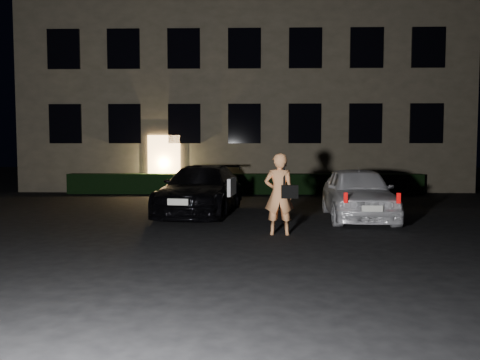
{
  "coord_description": "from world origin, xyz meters",
  "views": [
    {
      "loc": [
        0.26,
        -9.34,
        1.89
      ],
      "look_at": [
        0.01,
        2.0,
        1.14
      ],
      "focal_mm": 35.0,
      "sensor_mm": 36.0,
      "label": 1
    }
  ],
  "objects": [
    {
      "name": "sedan",
      "position": [
        -1.19,
        4.39,
        0.71
      ],
      "size": [
        2.55,
        5.08,
        1.41
      ],
      "rotation": [
        0.0,
        0.0,
        -0.12
      ],
      "color": "black",
      "rests_on": "ground"
    },
    {
      "name": "ground",
      "position": [
        0.0,
        0.0,
        0.0
      ],
      "size": [
        80.0,
        80.0,
        0.0
      ],
      "primitive_type": "plane",
      "color": "black",
      "rests_on": "ground"
    },
    {
      "name": "hedge",
      "position": [
        0.0,
        10.5,
        0.42
      ],
      "size": [
        15.0,
        0.7,
        0.85
      ],
      "primitive_type": "cube",
      "color": "black",
      "rests_on": "ground"
    },
    {
      "name": "man",
      "position": [
        0.91,
        0.93,
        0.91
      ],
      "size": [
        0.74,
        0.45,
        1.81
      ],
      "rotation": [
        0.0,
        0.0,
        3.12
      ],
      "color": "#FDA363",
      "rests_on": "ground"
    },
    {
      "name": "building",
      "position": [
        -0.0,
        14.99,
        6.0
      ],
      "size": [
        20.0,
        8.11,
        12.0
      ],
      "color": "brown",
      "rests_on": "ground"
    },
    {
      "name": "hatch",
      "position": [
        3.18,
        3.36,
        0.71
      ],
      "size": [
        1.95,
        4.28,
        1.43
      ],
      "rotation": [
        0.0,
        0.0,
        -0.06
      ],
      "color": "white",
      "rests_on": "ground"
    }
  ]
}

